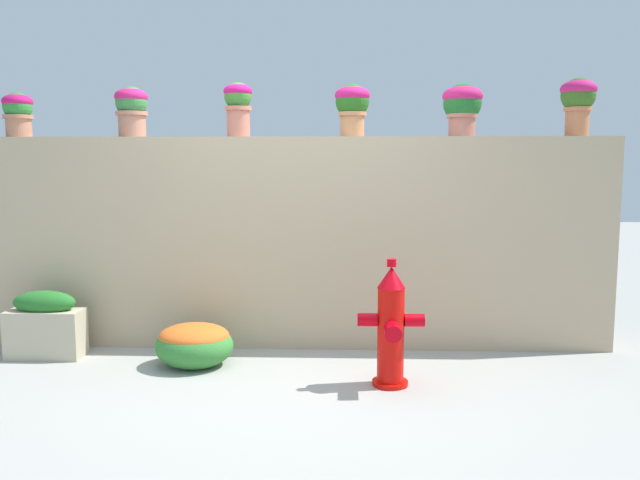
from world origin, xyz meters
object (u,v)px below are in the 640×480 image
(potted_plant_1, at_px, (132,107))
(potted_plant_3, at_px, (352,104))
(potted_plant_5, at_px, (578,99))
(fire_hydrant, at_px, (391,328))
(potted_plant_2, at_px, (238,104))
(flower_bush_left, at_px, (194,343))
(potted_plant_0, at_px, (18,111))
(planter_box, at_px, (45,325))
(potted_plant_4, at_px, (462,105))

(potted_plant_1, bearing_deg, potted_plant_3, 1.24)
(potted_plant_5, bearing_deg, fire_hydrant, -146.54)
(fire_hydrant, bearing_deg, potted_plant_5, 33.46)
(potted_plant_2, relative_size, flower_bush_left, 0.75)
(potted_plant_0, height_order, fire_hydrant, potted_plant_0)
(potted_plant_1, bearing_deg, potted_plant_2, -1.21)
(potted_plant_5, relative_size, fire_hydrant, 0.53)
(potted_plant_0, xyz_separation_m, potted_plant_3, (2.68, 0.06, 0.05))
(flower_bush_left, distance_m, planter_box, 1.19)
(potted_plant_3, bearing_deg, flower_bush_left, -150.20)
(potted_plant_2, height_order, potted_plant_3, potted_plant_2)
(potted_plant_0, height_order, potted_plant_5, potted_plant_5)
(flower_bush_left, bearing_deg, potted_plant_1, 134.40)
(flower_bush_left, relative_size, planter_box, 1.01)
(potted_plant_1, relative_size, flower_bush_left, 0.71)
(potted_plant_5, relative_size, planter_box, 0.80)
(potted_plant_4, bearing_deg, potted_plant_2, -177.79)
(fire_hydrant, bearing_deg, planter_box, 168.33)
(potted_plant_1, distance_m, potted_plant_3, 1.76)
(potted_plant_2, distance_m, potted_plant_4, 1.77)
(potted_plant_0, height_order, potted_plant_1, potted_plant_1)
(potted_plant_3, height_order, planter_box, potted_plant_3)
(fire_hydrant, bearing_deg, potted_plant_1, 153.70)
(fire_hydrant, bearing_deg, flower_bush_left, 165.13)
(potted_plant_2, xyz_separation_m, planter_box, (-1.43, -0.44, -1.69))
(potted_plant_2, bearing_deg, potted_plant_4, 2.21)
(potted_plant_3, xyz_separation_m, potted_plant_4, (0.87, 0.01, -0.00))
(potted_plant_0, relative_size, flower_bush_left, 0.63)
(planter_box, bearing_deg, potted_plant_3, 12.09)
(potted_plant_1, relative_size, potted_plant_4, 0.96)
(potted_plant_4, xyz_separation_m, planter_box, (-3.20, -0.51, -1.68))
(fire_hydrant, bearing_deg, potted_plant_2, 139.75)
(potted_plant_0, height_order, potted_plant_4, potted_plant_4)
(potted_plant_4, relative_size, flower_bush_left, 0.73)
(potted_plant_5, bearing_deg, potted_plant_0, -179.80)
(potted_plant_5, bearing_deg, potted_plant_1, 179.98)
(fire_hydrant, bearing_deg, potted_plant_3, 103.60)
(potted_plant_0, bearing_deg, fire_hydrant, -18.45)
(potted_plant_1, distance_m, potted_plant_4, 2.63)
(fire_hydrant, bearing_deg, potted_plant_0, 161.55)
(flower_bush_left, height_order, planter_box, planter_box)
(potted_plant_2, distance_m, flower_bush_left, 1.89)
(potted_plant_5, relative_size, flower_bush_left, 0.79)
(flower_bush_left, bearing_deg, planter_box, 172.24)
(potted_plant_2, xyz_separation_m, fire_hydrant, (1.15, -0.98, -1.55))
(potted_plant_4, distance_m, planter_box, 3.65)
(flower_bush_left, bearing_deg, fire_hydrant, -14.87)
(potted_plant_0, bearing_deg, potted_plant_2, -0.04)
(potted_plant_2, bearing_deg, planter_box, -162.76)
(potted_plant_1, height_order, potted_plant_3, potted_plant_3)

